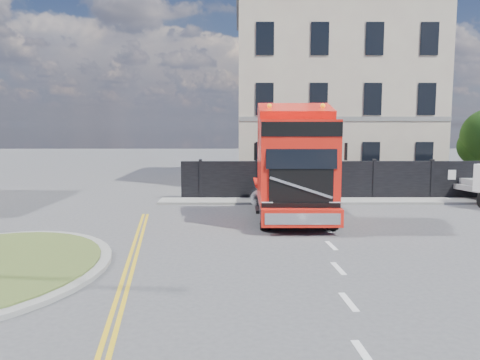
{
  "coord_description": "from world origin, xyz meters",
  "views": [
    {
      "loc": [
        -0.06,
        -15.08,
        3.88
      ],
      "look_at": [
        0.02,
        2.42,
        1.8
      ],
      "focal_mm": 35.0,
      "sensor_mm": 36.0,
      "label": 1
    }
  ],
  "objects": [
    {
      "name": "hoarding_fence",
      "position": [
        6.55,
        9.0,
        1.0
      ],
      "size": [
        18.8,
        0.25,
        2.0
      ],
      "color": "black",
      "rests_on": "ground"
    },
    {
      "name": "pavement_far",
      "position": [
        6.0,
        8.1,
        0.06
      ],
      "size": [
        20.0,
        1.6,
        0.12
      ],
      "primitive_type": "cube",
      "color": "gray",
      "rests_on": "ground"
    },
    {
      "name": "ground",
      "position": [
        0.0,
        0.0,
        0.0
      ],
      "size": [
        120.0,
        120.0,
        0.0
      ],
      "primitive_type": "plane",
      "color": "#424244",
      "rests_on": "ground"
    },
    {
      "name": "truck",
      "position": [
        2.19,
        3.56,
        2.05
      ],
      "size": [
        2.89,
        7.64,
        4.58
      ],
      "rotation": [
        0.0,
        0.0,
        -0.0
      ],
      "color": "black",
      "rests_on": "ground"
    },
    {
      "name": "georgian_building",
      "position": [
        6.0,
        16.5,
        5.77
      ],
      "size": [
        12.3,
        10.3,
        12.8
      ],
      "color": "beige",
      "rests_on": "ground"
    }
  ]
}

